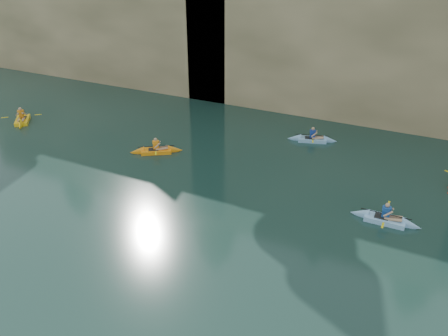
% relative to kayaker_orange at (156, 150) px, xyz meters
% --- Properties ---
extents(cliff, '(70.00, 16.00, 12.00)m').
position_rel_kayaker_orange_xyz_m(cliff, '(6.60, 17.84, 5.86)').
color(cliff, tan).
rests_on(cliff, ground).
extents(cliff_slab_west, '(26.00, 2.40, 10.56)m').
position_rel_kayaker_orange_xyz_m(cliff_slab_west, '(-13.40, 10.44, 5.14)').
color(cliff_slab_west, tan).
rests_on(cliff_slab_west, ground).
extents(cliff_slab_center, '(24.00, 2.40, 11.40)m').
position_rel_kayaker_orange_xyz_m(cliff_slab_center, '(8.60, 10.44, 5.56)').
color(cliff_slab_center, tan).
rests_on(cliff_slab_center, ground).
extents(sea_cave_west, '(4.50, 1.00, 4.00)m').
position_rel_kayaker_orange_xyz_m(sea_cave_west, '(-11.40, 9.79, 1.86)').
color(sea_cave_west, black).
rests_on(sea_cave_west, ground).
extents(sea_cave_center, '(3.50, 1.00, 3.20)m').
position_rel_kayaker_orange_xyz_m(sea_cave_center, '(2.60, 9.79, 1.46)').
color(sea_cave_center, black).
rests_on(sea_cave_center, ground).
extents(kayaker_orange, '(2.80, 2.18, 1.11)m').
position_rel_kayaker_orange_xyz_m(kayaker_orange, '(0.00, 0.00, 0.00)').
color(kayaker_orange, orange).
rests_on(kayaker_orange, ground).
extents(kayaker_ltblue_near, '(2.87, 2.24, 1.13)m').
position_rel_kayaker_orange_xyz_m(kayaker_ltblue_near, '(12.41, -1.39, 0.00)').
color(kayaker_ltblue_near, '#8CBBEA').
rests_on(kayaker_ltblue_near, ground).
extents(kayaker_yellow, '(2.58, 2.74, 1.24)m').
position_rel_kayaker_orange_xyz_m(kayaker_yellow, '(-10.54, 0.01, 0.02)').
color(kayaker_yellow, yellow).
rests_on(kayaker_yellow, ground).
extents(kayaker_ltblue_mid, '(2.95, 2.11, 1.09)m').
position_rel_kayaker_orange_xyz_m(kayaker_ltblue_mid, '(7.26, 5.46, -0.00)').
color(kayaker_ltblue_mid, '#80AED6').
rests_on(kayaker_ltblue_mid, ground).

